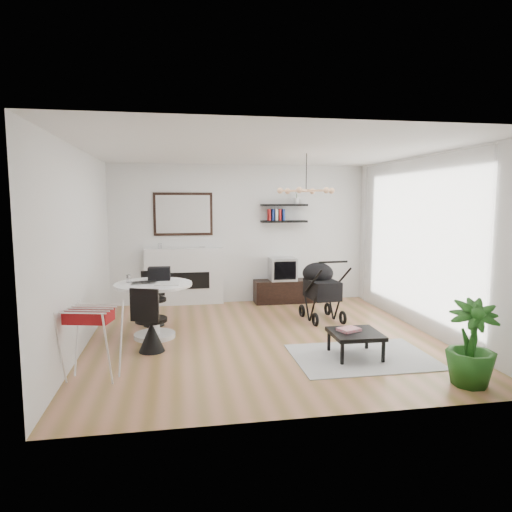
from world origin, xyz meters
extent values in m
plane|color=olive|center=(0.00, 0.00, 0.00)|extent=(5.00, 5.00, 0.00)
plane|color=white|center=(0.00, 0.00, 2.70)|extent=(5.00, 5.00, 0.00)
plane|color=white|center=(0.00, 2.50, 1.35)|extent=(5.00, 0.00, 5.00)
plane|color=white|center=(-2.50, 0.00, 1.35)|extent=(0.00, 5.00, 5.00)
plane|color=white|center=(2.50, 0.00, 1.35)|extent=(0.00, 5.00, 5.00)
cube|color=white|center=(2.40, 0.20, 1.35)|extent=(0.04, 3.60, 2.60)
cube|color=white|center=(-1.10, 2.42, 0.55)|extent=(1.50, 0.15, 1.10)
cube|color=black|center=(-1.10, 2.36, 0.48)|extent=(0.95, 0.06, 0.32)
cube|color=black|center=(-1.10, 2.48, 1.75)|extent=(1.12, 0.03, 0.82)
cube|color=white|center=(-1.10, 2.46, 1.75)|extent=(1.02, 0.01, 0.72)
cube|color=black|center=(0.85, 2.37, 1.60)|extent=(0.90, 0.25, 0.04)
cube|color=black|center=(0.85, 2.37, 1.92)|extent=(0.90, 0.25, 0.04)
cube|color=black|center=(0.85, 2.28, 0.22)|extent=(1.19, 0.42, 0.45)
cube|color=#B6B6B9|center=(0.81, 2.28, 0.67)|extent=(0.51, 0.44, 0.44)
cube|color=black|center=(0.81, 2.06, 0.67)|extent=(0.43, 0.01, 0.36)
cylinder|color=white|center=(-1.57, 0.31, 0.03)|extent=(0.60, 0.60, 0.06)
cylinder|color=white|center=(-1.57, 0.31, 0.42)|extent=(0.15, 0.15, 0.71)
cylinder|color=white|center=(-1.57, 0.31, 0.79)|extent=(1.11, 1.11, 0.04)
imported|color=black|center=(-1.69, 0.26, 0.83)|extent=(0.41, 0.31, 0.03)
cube|color=black|center=(-1.50, 0.56, 0.91)|extent=(0.33, 0.21, 0.19)
cube|color=silver|center=(-1.36, 0.20, 0.82)|extent=(0.38, 0.33, 0.01)
cylinder|color=white|center=(-1.93, 0.43, 0.87)|extent=(0.07, 0.07, 0.11)
cylinder|color=black|center=(-1.62, 0.99, 0.42)|extent=(0.41, 0.41, 0.05)
cone|color=black|center=(-1.62, 0.99, 0.20)|extent=(0.34, 0.34, 0.39)
cube|color=black|center=(-1.63, 1.17, 0.66)|extent=(0.38, 0.06, 0.42)
cylinder|color=black|center=(-1.58, -0.32, 0.43)|extent=(0.42, 0.42, 0.05)
cone|color=black|center=(-1.58, -0.32, 0.20)|extent=(0.35, 0.35, 0.40)
cube|color=black|center=(-1.65, -0.50, 0.67)|extent=(0.37, 0.17, 0.43)
cube|color=maroon|center=(-2.18, -1.21, 0.74)|extent=(0.53, 0.38, 0.13)
cube|color=black|center=(1.16, 0.85, 0.53)|extent=(0.49, 0.69, 0.31)
ellipsoid|color=black|center=(1.14, 1.05, 0.77)|extent=(0.53, 0.53, 0.37)
cylinder|color=black|center=(1.20, 0.44, 1.04)|extent=(0.48, 0.08, 0.03)
torus|color=black|center=(0.89, 1.14, 0.10)|extent=(0.07, 0.23, 0.23)
torus|color=black|center=(1.37, 1.18, 0.10)|extent=(0.07, 0.23, 0.23)
torus|color=black|center=(0.95, 0.52, 0.10)|extent=(0.07, 0.23, 0.23)
torus|color=black|center=(1.43, 0.57, 0.10)|extent=(0.07, 0.23, 0.23)
cube|color=#B0B0B0|center=(1.09, -1.02, 0.01)|extent=(1.76, 1.27, 0.01)
cube|color=black|center=(1.01, -0.99, 0.30)|extent=(0.63, 0.63, 0.05)
cube|color=black|center=(0.74, -1.25, 0.14)|extent=(0.04, 0.04, 0.27)
cube|color=black|center=(1.27, -1.26, 0.14)|extent=(0.04, 0.04, 0.27)
cube|color=black|center=(0.75, -0.72, 0.14)|extent=(0.04, 0.04, 0.27)
cube|color=black|center=(1.28, -0.73, 0.14)|extent=(0.04, 0.04, 0.27)
cube|color=#D8364E|center=(0.94, -0.93, 0.35)|extent=(0.32, 0.29, 0.04)
imported|color=#1E5117|center=(1.89, -2.06, 0.47)|extent=(0.67, 0.67, 0.94)
camera|label=1|loc=(-1.21, -6.37, 1.99)|focal=32.00mm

